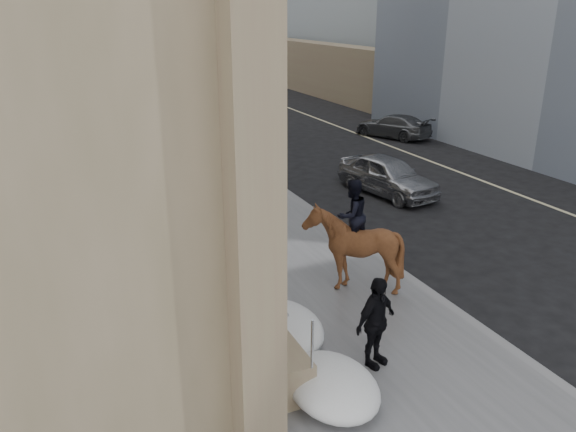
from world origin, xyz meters
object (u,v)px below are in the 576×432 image
(mounted_horse_right, at_px, (353,244))
(car_grey, at_px, (393,126))
(mounted_horse_left, at_px, (249,207))
(pedestrian, at_px, (376,322))
(car_silver, at_px, (388,175))

(mounted_horse_right, bearing_deg, car_grey, -140.23)
(mounted_horse_left, bearing_deg, pedestrian, 84.95)
(pedestrian, distance_m, car_silver, 11.08)
(mounted_horse_left, bearing_deg, car_silver, -163.63)
(mounted_horse_left, xyz_separation_m, pedestrian, (0.16, -6.45, -0.20))
(car_silver, bearing_deg, mounted_horse_right, -139.47)
(mounted_horse_left, relative_size, mounted_horse_right, 1.00)
(pedestrian, relative_size, car_silver, 0.43)
(mounted_horse_right, distance_m, car_grey, 18.10)
(mounted_horse_right, bearing_deg, car_silver, -142.68)
(pedestrian, bearing_deg, car_silver, 34.64)
(mounted_horse_right, xyz_separation_m, car_silver, (5.08, 6.26, -0.54))
(pedestrian, relative_size, car_grey, 0.43)
(mounted_horse_left, height_order, car_grey, mounted_horse_left)
(pedestrian, height_order, car_silver, pedestrian)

